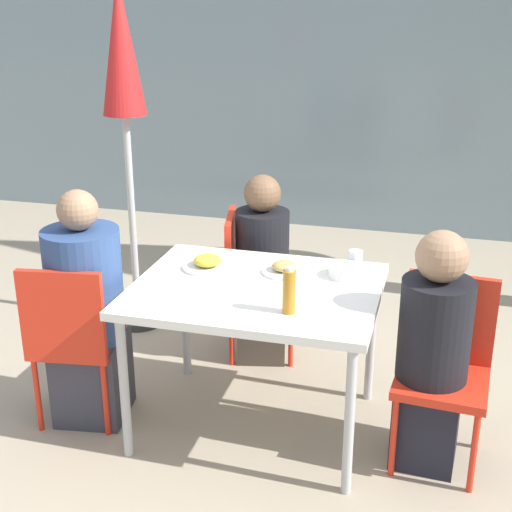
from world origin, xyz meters
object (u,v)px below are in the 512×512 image
chair_left (72,333)px  person_left (87,316)px  person_right (432,356)px  bottle (289,291)px  chair_right (445,357)px  chair_far (249,274)px  closed_umbrella (123,83)px  drinking_cup (355,259)px  person_far (262,273)px  salad_bowl (346,271)px

chair_left → person_left: size_ratio=0.72×
person_right → bottle: (-0.61, -0.18, 0.32)m
chair_right → chair_far: bearing=-28.5°
closed_umbrella → drinking_cup: 1.75m
bottle → drinking_cup: 0.64m
chair_right → person_far: size_ratio=0.78×
closed_umbrella → drinking_cup: (1.47, -0.59, -0.74)m
chair_far → person_right: bearing=40.7°
chair_far → salad_bowl: bearing=38.9°
chair_left → person_left: person_left is taller
person_left → bottle: person_left is taller
person_far → drinking_cup: 0.71m
chair_right → person_right: (-0.06, -0.08, 0.04)m
chair_left → person_far: 1.15m
person_left → person_far: 1.06m
salad_bowl → chair_far: bearing=141.3°
person_left → person_right: 1.64m
person_left → closed_umbrella: size_ratio=0.55×
person_right → salad_bowl: bearing=-29.8°
chair_left → chair_right: (1.73, 0.22, 0.00)m
person_right → drinking_cup: 0.65m
person_left → person_far: bearing=42.8°
chair_right → bottle: 0.80m
chair_far → closed_umbrella: 1.34m
person_right → salad_bowl: person_right is taller
chair_left → chair_right: size_ratio=1.00×
closed_umbrella → chair_left: bearing=-80.1°
chair_right → drinking_cup: chair_right is taller
person_right → chair_far: 1.33m
chair_far → chair_left: bearing=-45.4°
chair_right → chair_far: size_ratio=1.00×
person_far → salad_bowl: person_far is taller
chair_far → drinking_cup: 0.81m
person_right → drinking_cup: size_ratio=12.98×
person_left → drinking_cup: bearing=13.2°
drinking_cup → person_left: bearing=-158.5°
person_right → chair_far: size_ratio=1.30×
chair_left → closed_umbrella: size_ratio=0.40×
bottle → drinking_cup: size_ratio=2.45×
chair_left → chair_far: (0.61, 0.94, 0.00)m
person_left → closed_umbrella: 1.47m
bottle → drinking_cup: bottle is taller
closed_umbrella → salad_bowl: (1.45, -0.72, -0.75)m
chair_right → bottle: (-0.67, -0.25, 0.35)m
drinking_cup → person_far: bearing=149.0°
person_left → person_right: size_ratio=1.07×
chair_far → person_far: bearing=58.1°
person_right → bottle: person_right is taller
drinking_cup → salad_bowl: size_ratio=0.50×
salad_bowl → drinking_cup: bearing=80.0°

